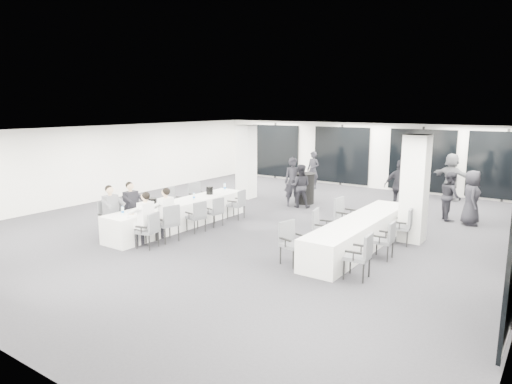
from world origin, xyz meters
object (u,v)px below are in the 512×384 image
(chair_side_left_mid, at_px, (321,226))
(chair_side_left_near, at_px, (291,240))
(chair_side_right_far, at_px, (405,224))
(chair_main_left_fourth, at_px, (174,201))
(ice_bucket_near, at_px, (152,203))
(standing_guest_g, at_px, (313,168))
(standing_guest_a, at_px, (293,179))
(chair_side_right_near, at_px, (361,253))
(chair_main_right_near, at_px, (150,228))
(chair_main_right_fourth, at_px, (216,210))
(chair_main_left_mid, at_px, (149,209))
(chair_main_right_far, at_px, (238,203))
(standing_guest_d, at_px, (400,183))
(banquet_table_main, at_px, (180,214))
(chair_main_left_near, at_px, (109,216))
(chair_main_right_mid, at_px, (197,215))
(standing_guest_b, at_px, (300,183))
(standing_guest_h, at_px, (451,193))
(cocktail_table, at_px, (305,188))
(banquet_table_side, at_px, (360,233))
(chair_side_left_far, at_px, (344,214))
(chair_main_left_second, at_px, (129,214))
(chair_main_left_far, at_px, (197,196))
(standing_guest_e, at_px, (472,194))
(chair_main_right_second, at_px, (169,221))
(ice_bucket_far, at_px, (210,190))
(standing_guest_f, at_px, (451,174))
(chair_side_right_mid, at_px, (386,238))

(chair_side_left_mid, bearing_deg, chair_side_left_near, -12.31)
(chair_side_right_far, bearing_deg, chair_main_left_fourth, 95.44)
(ice_bucket_near, bearing_deg, chair_side_right_far, 26.58)
(standing_guest_g, bearing_deg, standing_guest_a, -63.51)
(chair_side_right_near, xyz_separation_m, standing_guest_g, (-5.74, 8.79, 0.36))
(chair_main_right_near, relative_size, chair_main_right_fourth, 1.05)
(chair_main_left_mid, height_order, chair_main_right_fourth, chair_main_left_mid)
(chair_side_right_far, xyz_separation_m, standing_guest_a, (-4.66, 2.35, 0.44))
(chair_main_right_far, relative_size, standing_guest_a, 0.47)
(ice_bucket_near, bearing_deg, standing_guest_d, 53.64)
(chair_main_right_far, xyz_separation_m, chair_side_left_mid, (3.47, -1.16, 0.03))
(banquet_table_main, bearing_deg, chair_main_left_near, -114.15)
(standing_guest_g, bearing_deg, chair_main_right_mid, -76.16)
(chair_main_left_mid, distance_m, chair_main_right_far, 2.73)
(chair_side_left_near, height_order, standing_guest_b, standing_guest_b)
(standing_guest_g, bearing_deg, standing_guest_h, -12.59)
(banquet_table_main, xyz_separation_m, standing_guest_g, (0.23, 7.88, 0.54))
(chair_main_right_fourth, bearing_deg, standing_guest_b, -4.09)
(cocktail_table, height_order, chair_main_right_fourth, cocktail_table)
(chair_main_left_fourth, relative_size, standing_guest_a, 0.51)
(chair_main_right_near, bearing_deg, cocktail_table, -16.55)
(standing_guest_a, bearing_deg, chair_side_right_near, -85.31)
(banquet_table_side, bearing_deg, chair_main_right_near, -144.92)
(chair_main_right_far, height_order, chair_side_left_far, chair_side_left_far)
(standing_guest_a, bearing_deg, chair_main_left_second, -147.92)
(banquet_table_side, bearing_deg, chair_side_left_mid, -148.31)
(standing_guest_h, bearing_deg, chair_main_left_far, 90.56)
(standing_guest_a, distance_m, standing_guest_d, 3.61)
(standing_guest_b, bearing_deg, chair_main_right_mid, 56.37)
(chair_main_left_second, xyz_separation_m, chair_main_right_mid, (1.65, 1.05, -0.01))
(standing_guest_e, relative_size, standing_guest_g, 1.02)
(chair_main_right_near, height_order, standing_guest_h, standing_guest_h)
(chair_main_left_mid, relative_size, chair_main_right_second, 0.89)
(chair_main_right_fourth, xyz_separation_m, standing_guest_a, (0.48, 3.71, 0.49))
(chair_main_right_fourth, height_order, ice_bucket_far, ice_bucket_far)
(standing_guest_b, bearing_deg, chair_main_left_near, 44.65)
(banquet_table_side, relative_size, chair_main_left_fourth, 4.99)
(chair_main_left_near, xyz_separation_m, chair_main_left_fourth, (-0.00, 2.44, -0.00))
(banquet_table_side, xyz_separation_m, standing_guest_h, (1.20, 4.30, 0.49))
(standing_guest_f, xyz_separation_m, ice_bucket_near, (-5.72, -9.66, -0.12))
(chair_main_right_mid, xyz_separation_m, chair_side_right_near, (5.14, -0.74, 0.04))
(chair_side_left_near, distance_m, chair_side_right_mid, 2.25)
(banquet_table_side, height_order, chair_side_right_mid, chair_side_right_mid)
(chair_main_right_mid, bearing_deg, standing_guest_b, 2.32)
(cocktail_table, relative_size, chair_side_right_near, 1.14)
(cocktail_table, relative_size, chair_side_left_far, 1.08)
(banquet_table_side, bearing_deg, chair_main_right_fourth, -174.00)
(chair_main_right_second, height_order, chair_side_left_mid, chair_main_right_second)
(chair_main_right_second, xyz_separation_m, chair_side_left_near, (3.47, 0.37, -0.01))
(standing_guest_a, bearing_deg, banquet_table_main, -143.65)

